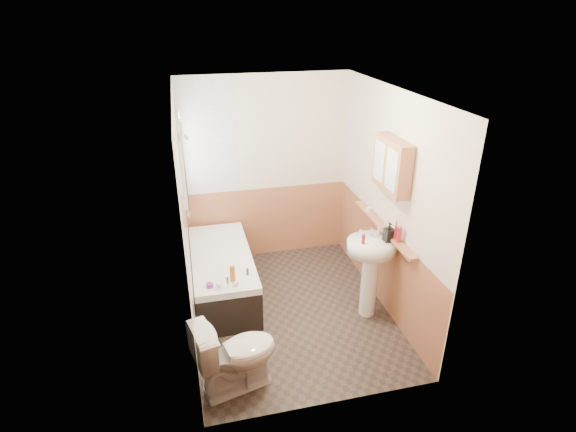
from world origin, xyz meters
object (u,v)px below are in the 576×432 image
at_px(sink, 371,262).
at_px(pine_shelf, 383,227).
at_px(medicine_cabinet, 392,165).
at_px(bathtub, 222,273).
at_px(toilet, 236,354).

bearing_deg(sink, pine_shelf, 51.05).
distance_m(sink, medicine_cabinet, 1.09).
bearing_deg(sink, medicine_cabinet, 32.75).
relative_size(bathtub, toilet, 2.12).
xyz_separation_m(bathtub, sink, (1.57, -0.78, 0.39)).
bearing_deg(pine_shelf, toilet, -152.48).
distance_m(toilet, sink, 1.79).
xyz_separation_m(toilet, medicine_cabinet, (1.77, 0.83, 1.38)).
height_order(bathtub, medicine_cabinet, medicine_cabinet).
bearing_deg(medicine_cabinet, bathtub, 158.29).
height_order(toilet, sink, sink).
bearing_deg(medicine_cabinet, toilet, -154.94).
relative_size(bathtub, medicine_cabinet, 2.68).
relative_size(bathtub, pine_shelf, 1.12).
xyz_separation_m(toilet, sink, (1.60, 0.75, 0.31)).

